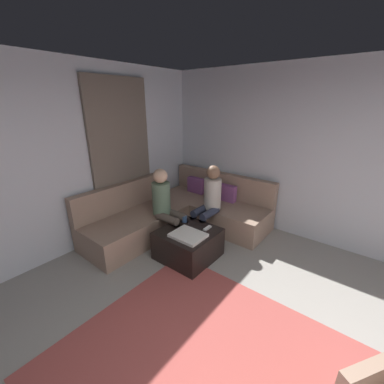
# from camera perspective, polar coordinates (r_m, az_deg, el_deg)

# --- Properties ---
(wall_back) EXTENTS (6.00, 0.12, 2.70)m
(wall_back) POSITION_cam_1_polar(r_m,az_deg,el_deg) (4.14, 30.57, 6.56)
(wall_back) COLOR silver
(wall_back) RESTS_ON ground_plane
(wall_left) EXTENTS (0.12, 6.00, 2.70)m
(wall_left) POSITION_cam_1_polar(r_m,az_deg,el_deg) (3.72, -33.36, 4.76)
(wall_left) COLOR silver
(wall_left) RESTS_ON ground_plane
(curtain_panel) EXTENTS (0.06, 1.10, 2.50)m
(curtain_panel) POSITION_cam_1_polar(r_m,az_deg,el_deg) (4.23, -15.96, 7.44)
(curtain_panel) COLOR #726659
(curtain_panel) RESTS_ON ground_plane
(area_rug) EXTENTS (2.60, 2.20, 0.01)m
(area_rug) POSITION_cam_1_polar(r_m,az_deg,el_deg) (2.55, 4.67, -36.55)
(area_rug) COLOR #AD4C47
(area_rug) RESTS_ON ground_plane
(sectional_couch) EXTENTS (2.10, 2.55, 0.87)m
(sectional_couch) POSITION_cam_1_polar(r_m,az_deg,el_deg) (4.37, -2.61, -4.85)
(sectional_couch) COLOR #9E7F6B
(sectional_couch) RESTS_ON ground_plane
(ottoman) EXTENTS (0.76, 0.76, 0.42)m
(ottoman) POSITION_cam_1_polar(r_m,az_deg,el_deg) (3.61, -0.91, -11.95)
(ottoman) COLOR black
(ottoman) RESTS_ON ground_plane
(folded_blanket) EXTENTS (0.44, 0.36, 0.04)m
(folded_blanket) POSITION_cam_1_polar(r_m,az_deg,el_deg) (3.35, -0.91, -10.05)
(folded_blanket) COLOR white
(folded_blanket) RESTS_ON ottoman
(coffee_mug) EXTENTS (0.08, 0.08, 0.10)m
(coffee_mug) POSITION_cam_1_polar(r_m,az_deg,el_deg) (3.72, -1.79, -6.31)
(coffee_mug) COLOR #334C72
(coffee_mug) RESTS_ON ottoman
(game_remote) EXTENTS (0.05, 0.15, 0.02)m
(game_remote) POSITION_cam_1_polar(r_m,az_deg,el_deg) (3.55, 3.62, -8.38)
(game_remote) COLOR white
(game_remote) RESTS_ON ottoman
(person_on_couch_back) EXTENTS (0.30, 0.60, 1.20)m
(person_on_couch_back) POSITION_cam_1_polar(r_m,az_deg,el_deg) (3.94, 3.99, -1.77)
(person_on_couch_back) COLOR #2D3347
(person_on_couch_back) RESTS_ON ground_plane
(person_on_couch_side) EXTENTS (0.60, 0.30, 1.20)m
(person_on_couch_side) POSITION_cam_1_polar(r_m,az_deg,el_deg) (3.78, -6.08, -2.82)
(person_on_couch_side) COLOR brown
(person_on_couch_side) RESTS_ON ground_plane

